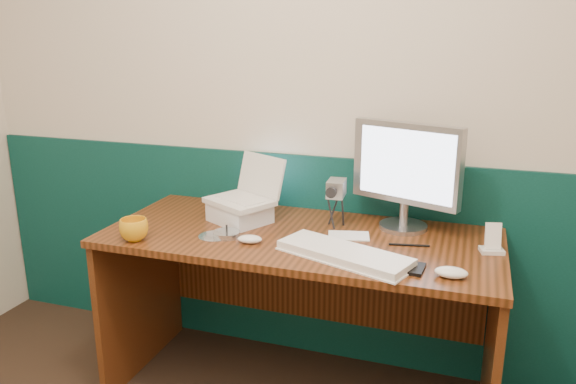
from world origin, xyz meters
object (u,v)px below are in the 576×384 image
(laptop, at_px, (239,179))
(mug, at_px, (134,230))
(desk, at_px, (299,317))
(camcorder, at_px, (336,205))
(keyboard, at_px, (344,255))
(monitor, at_px, (406,175))

(laptop, distance_m, mug, 0.48)
(desk, xyz_separation_m, mug, (-0.60, -0.27, 0.42))
(mug, bearing_deg, camcorder, 30.32)
(laptop, xyz_separation_m, keyboard, (0.53, -0.26, -0.18))
(laptop, height_order, monitor, monitor)
(monitor, xyz_separation_m, keyboard, (-0.16, -0.40, -0.22))
(laptop, height_order, camcorder, laptop)
(desk, relative_size, camcorder, 8.55)
(keyboard, relative_size, mug, 4.42)
(camcorder, bearing_deg, desk, -132.56)
(desk, relative_size, keyboard, 3.21)
(monitor, bearing_deg, laptop, -148.62)
(monitor, bearing_deg, mug, -134.11)
(desk, relative_size, monitor, 3.43)
(laptop, bearing_deg, monitor, 39.21)
(monitor, height_order, camcorder, monitor)
(monitor, bearing_deg, desk, -131.95)
(laptop, xyz_separation_m, camcorder, (0.41, 0.07, -0.10))
(keyboard, relative_size, camcorder, 2.67)
(monitor, relative_size, keyboard, 0.93)
(mug, relative_size, camcorder, 0.60)
(monitor, xyz_separation_m, camcorder, (-0.28, -0.06, -0.14))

